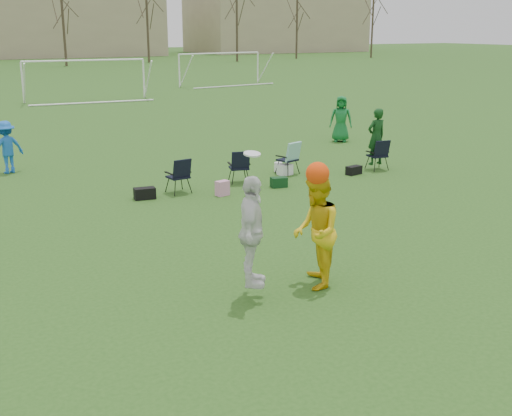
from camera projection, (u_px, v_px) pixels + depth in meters
ground at (338, 299)px, 10.68m from camera, size 260.00×260.00×0.00m
fielder_blue at (7, 147)px, 19.67m from camera, size 1.17×0.87×1.61m
fielder_green_far at (341, 119)px, 25.09m from camera, size 1.04×0.98×1.79m
center_contest at (293, 230)px, 10.71m from camera, size 2.29×1.20×2.51m
sideline_setup at (298, 158)px, 19.17m from camera, size 8.29×2.07×1.93m
goal_mid at (85, 68)px, 39.02m from camera, size 7.40×0.63×2.46m
goal_right at (220, 60)px, 49.62m from camera, size 7.35×1.14×2.46m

